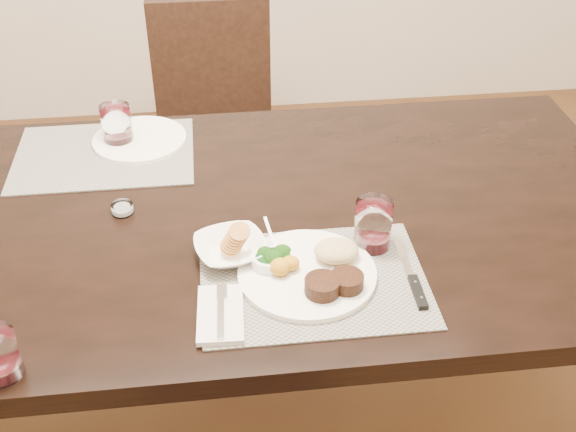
{
  "coord_description": "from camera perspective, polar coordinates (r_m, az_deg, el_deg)",
  "views": [
    {
      "loc": [
        -0.01,
        -1.37,
        1.72
      ],
      "look_at": [
        0.14,
        -0.12,
        0.82
      ],
      "focal_mm": 45.0,
      "sensor_mm": 36.0,
      "label": 1
    }
  ],
  "objects": [
    {
      "name": "dining_table",
      "position": [
        1.72,
        -4.96,
        -2.04
      ],
      "size": [
        2.0,
        1.0,
        0.75
      ],
      "color": "black",
      "rests_on": "ground"
    },
    {
      "name": "steak_knife",
      "position": [
        1.49,
        9.96,
        -5.29
      ],
      "size": [
        0.02,
        0.22,
        0.01
      ],
      "rotation": [
        0.0,
        0.0,
        -0.02
      ],
      "color": "white",
      "rests_on": "placemat_near"
    },
    {
      "name": "cracker_bowl",
      "position": [
        1.53,
        -4.56,
        -2.56
      ],
      "size": [
        0.18,
        0.18,
        0.07
      ],
      "rotation": [
        0.0,
        0.0,
        0.24
      ],
      "color": "white",
      "rests_on": "placemat_near"
    },
    {
      "name": "wine_glass_far",
      "position": [
        1.97,
        -13.36,
        6.88
      ],
      "size": [
        0.08,
        0.08,
        0.11
      ],
      "rotation": [
        0.0,
        0.0,
        -0.16
      ],
      "color": "white",
      "rests_on": "placemat_far"
    },
    {
      "name": "sauce_ramekin",
      "position": [
        1.49,
        -1.19,
        -3.61
      ],
      "size": [
        0.09,
        0.14,
        0.07
      ],
      "rotation": [
        0.0,
        0.0,
        0.27
      ],
      "color": "white",
      "rests_on": "placemat_near"
    },
    {
      "name": "salt_cellar",
      "position": [
        1.71,
        -12.95,
        0.56
      ],
      "size": [
        0.05,
        0.05,
        0.02
      ],
      "rotation": [
        0.0,
        0.0,
        -0.18
      ],
      "color": "white",
      "rests_on": "dining_table"
    },
    {
      "name": "wine_glass_near",
      "position": [
        1.55,
        6.73,
        -0.83
      ],
      "size": [
        0.08,
        0.08,
        0.11
      ],
      "rotation": [
        0.0,
        0.0,
        -0.38
      ],
      "color": "white",
      "rests_on": "placemat_near"
    },
    {
      "name": "far_plate",
      "position": [
        1.98,
        -11.64,
        5.96
      ],
      "size": [
        0.25,
        0.25,
        0.01
      ],
      "primitive_type": "cylinder",
      "color": "white",
      "rests_on": "placemat_far"
    },
    {
      "name": "dinner_plate",
      "position": [
        1.48,
        2.07,
        -4.31
      ],
      "size": [
        0.29,
        0.29,
        0.05
      ],
      "rotation": [
        0.0,
        0.0,
        0.26
      ],
      "color": "white",
      "rests_on": "placemat_near"
    },
    {
      "name": "napkin_fork",
      "position": [
        1.4,
        -5.36,
        -7.7
      ],
      "size": [
        0.1,
        0.16,
        0.02
      ],
      "rotation": [
        0.0,
        0.0,
        -0.05
      ],
      "color": "silver",
      "rests_on": "placemat_near"
    },
    {
      "name": "placemat_near",
      "position": [
        1.48,
        2.04,
        -5.14
      ],
      "size": [
        0.46,
        0.34,
        0.0
      ],
      "primitive_type": "cube",
      "color": "gray",
      "rests_on": "dining_table"
    },
    {
      "name": "ground_plane",
      "position": [
        2.2,
        -4.05,
        -15.96
      ],
      "size": [
        4.5,
        4.5,
        0.0
      ],
      "primitive_type": "plane",
      "color": "#402514",
      "rests_on": "ground"
    },
    {
      "name": "chair_far",
      "position": [
        2.6,
        -5.79,
        7.63
      ],
      "size": [
        0.42,
        0.42,
        0.9
      ],
      "color": "black",
      "rests_on": "ground"
    },
    {
      "name": "placemat_far",
      "position": [
        1.95,
        -14.3,
        4.73
      ],
      "size": [
        0.46,
        0.34,
        0.0
      ],
      "primitive_type": "cube",
      "color": "gray",
      "rests_on": "dining_table"
    }
  ]
}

